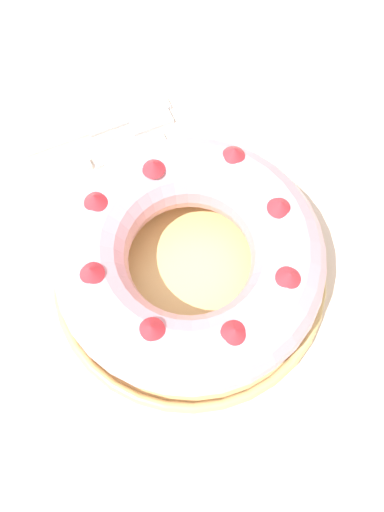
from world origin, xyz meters
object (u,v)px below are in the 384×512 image
(serving_dish, at_px, (192,273))
(bundt_cake, at_px, (192,256))
(serving_knife, at_px, (85,133))
(cake_knife, at_px, (88,165))
(fork, at_px, (112,137))

(serving_dish, bearing_deg, bundt_cake, -166.59)
(bundt_cake, relative_size, serving_knife, 1.34)
(serving_dish, distance_m, cake_knife, 0.22)
(cake_knife, bearing_deg, serving_knife, 167.07)
(serving_knife, height_order, cake_knife, same)
(serving_dish, relative_size, fork, 1.54)
(bundt_cake, relative_size, cake_knife, 1.60)
(fork, xyz_separation_m, cake_knife, (0.03, -0.05, 0.00))
(fork, height_order, serving_knife, serving_knife)
(serving_dish, xyz_separation_m, fork, (-0.24, -0.02, -0.01))
(serving_knife, distance_m, cake_knife, 0.06)
(bundt_cake, bearing_deg, cake_knife, -162.87)
(bundt_cake, distance_m, fork, 0.25)
(serving_dish, height_order, serving_knife, serving_dish)
(serving_dish, distance_m, bundt_cake, 0.06)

